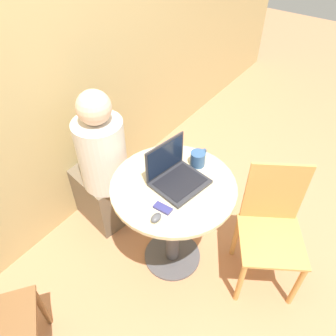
{
  "coord_description": "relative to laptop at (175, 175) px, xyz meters",
  "views": [
    {
      "loc": [
        -1.13,
        -0.78,
        2.17
      ],
      "look_at": [
        0.01,
        0.05,
        0.87
      ],
      "focal_mm": 35.0,
      "sensor_mm": 36.0,
      "label": 1
    }
  ],
  "objects": [
    {
      "name": "ground_plane",
      "position": [
        -0.03,
        -0.01,
        -0.82
      ],
      "size": [
        12.0,
        12.0,
        0.0
      ],
      "primitive_type": "plane",
      "color": "tan"
    },
    {
      "name": "back_wall",
      "position": [
        -0.03,
        0.94,
        0.48
      ],
      "size": [
        7.0,
        0.05,
        2.6
      ],
      "color": "tan",
      "rests_on": "ground_plane"
    },
    {
      "name": "round_table",
      "position": [
        -0.03,
        -0.01,
        -0.27
      ],
      "size": [
        0.76,
        0.76,
        0.77
      ],
      "color": "#4C4C51",
      "rests_on": "ground_plane"
    },
    {
      "name": "laptop",
      "position": [
        0.0,
        0.0,
        0.0
      ],
      "size": [
        0.34,
        0.31,
        0.25
      ],
      "color": "#2D2D33",
      "rests_on": "round_table"
    },
    {
      "name": "cell_phone",
      "position": [
        -0.22,
        -0.07,
        -0.04
      ],
      "size": [
        0.05,
        0.11,
        0.02
      ],
      "color": "navy",
      "rests_on": "round_table"
    },
    {
      "name": "computer_mouse",
      "position": [
        -0.3,
        -0.09,
        -0.03
      ],
      "size": [
        0.07,
        0.05,
        0.03
      ],
      "color": "#4C4C51",
      "rests_on": "round_table"
    },
    {
      "name": "coffee_cup",
      "position": [
        0.21,
        -0.03,
        -0.0
      ],
      "size": [
        0.15,
        0.09,
        0.1
      ],
      "color": "#335684",
      "rests_on": "round_table"
    },
    {
      "name": "chair_empty",
      "position": [
        0.26,
        -0.57,
        -0.35
      ],
      "size": [
        0.55,
        0.55,
        0.91
      ],
      "color": "tan",
      "rests_on": "ground_plane"
    },
    {
      "name": "person_seated",
      "position": [
        -0.03,
        0.64,
        -0.31
      ],
      "size": [
        0.39,
        0.54,
        1.2
      ],
      "color": "brown",
      "rests_on": "ground_plane"
    }
  ]
}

